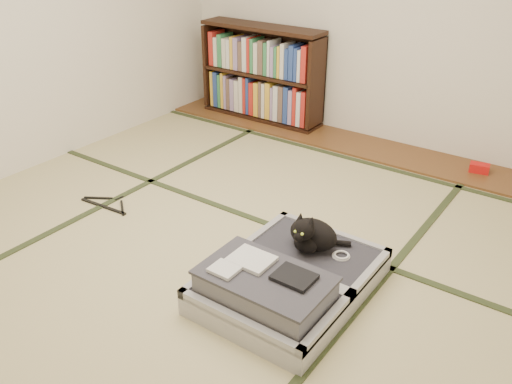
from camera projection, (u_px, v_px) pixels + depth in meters
The scene contains 10 objects.
floor at pixel (218, 245), 3.44m from camera, with size 4.50×4.50×0.00m, color #C6B284.
wood_strip at pixel (358, 145), 4.88m from camera, with size 4.00×0.50×0.02m, color brown.
red_item at pixel (479, 168), 4.34m from camera, with size 0.15×0.09×0.07m, color red.
room_shell at pixel (208, 6), 2.76m from camera, with size 4.50×4.50×4.50m.
tatami_borders at pixel (262, 213), 3.80m from camera, with size 4.00×4.50×0.01m.
bookcase at pixel (262, 75), 5.30m from camera, with size 1.26×0.29×0.92m.
suitcase at pixel (286, 281), 2.94m from camera, with size 0.75×1.00×0.30m.
cat at pixel (311, 235), 3.10m from camera, with size 0.33×0.34×0.27m.
cable_coil at pixel (341, 256), 3.07m from camera, with size 0.10×0.10×0.03m.
hanger at pixel (107, 204), 3.90m from camera, with size 0.44×0.21×0.01m.
Camera 1 is at (1.88, -2.21, 1.91)m, focal length 38.00 mm.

